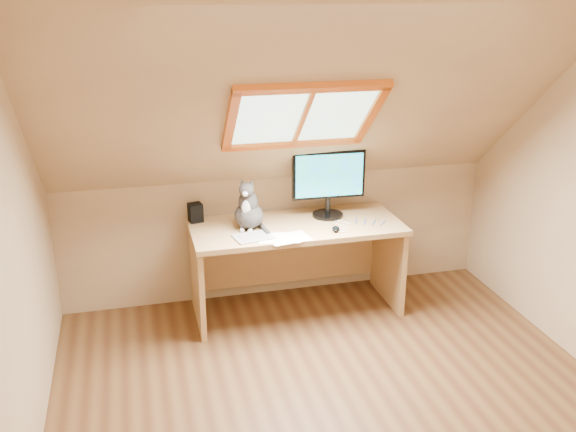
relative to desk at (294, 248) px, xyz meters
name	(u,v)px	position (x,y,z in m)	size (l,w,h in m)	color
ground	(347,418)	(-0.05, -1.45, -0.51)	(3.50, 3.50, 0.00)	brown
room_shell	(361,196)	(-0.05, -1.54, 0.93)	(3.52, 3.52, 2.41)	tan
desk	(294,248)	(0.00, 0.00, 0.00)	(1.60, 0.70, 0.73)	tan
monitor	(329,179)	(0.28, 0.04, 0.53)	(0.57, 0.24, 0.53)	black
cat	(248,210)	(-0.36, -0.05, 0.37)	(0.30, 0.32, 0.40)	#3B3634
desk_speaker	(195,213)	(-0.73, 0.18, 0.30)	(0.10, 0.10, 0.14)	black
graphics_tablet	(253,237)	(-0.37, -0.26, 0.23)	(0.27, 0.19, 0.01)	#B2B2B7
mouse	(336,229)	(0.25, -0.27, 0.24)	(0.06, 0.10, 0.03)	black
papers	(282,239)	(-0.17, -0.33, 0.23)	(0.33, 0.27, 0.00)	white
cables	(359,224)	(0.46, -0.19, 0.23)	(0.51, 0.26, 0.01)	silver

